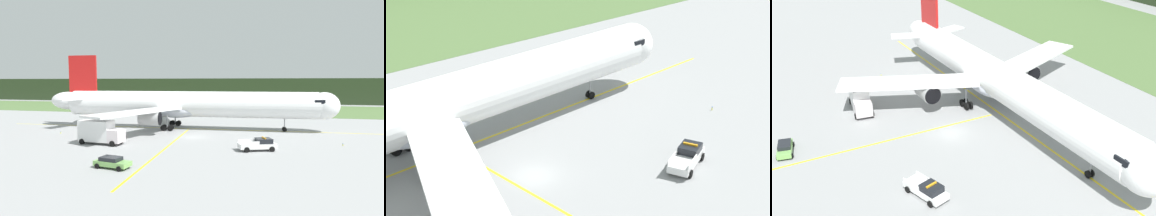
{
  "view_description": "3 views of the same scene",
  "coord_description": "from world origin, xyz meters",
  "views": [
    {
      "loc": [
        11.63,
        -51.6,
        9.9
      ],
      "look_at": [
        -2.14,
        9.59,
        4.33
      ],
      "focal_mm": 28.1,
      "sensor_mm": 36.0,
      "label": 1
    },
    {
      "loc": [
        -28.09,
        -36.07,
        26.12
      ],
      "look_at": [
        6.35,
        1.01,
        4.49
      ],
      "focal_mm": 53.97,
      "sensor_mm": 36.0,
      "label": 2
    },
    {
      "loc": [
        48.68,
        -22.18,
        29.31
      ],
      "look_at": [
        2.69,
        0.69,
        4.84
      ],
      "focal_mm": 41.84,
      "sensor_mm": 36.0,
      "label": 3
    }
  ],
  "objects": [
    {
      "name": "ground",
      "position": [
        0.0,
        0.0,
        0.0
      ],
      "size": [
        320.0,
        320.0,
        0.0
      ],
      "primitive_type": "plane",
      "color": "gray"
    },
    {
      "name": "grass_verge",
      "position": [
        0.0,
        56.06,
        0.02
      ],
      "size": [
        320.0,
        42.79,
        0.04
      ],
      "primitive_type": "cube",
      "color": "#506E3B",
      "rests_on": "ground"
    },
    {
      "name": "distant_tree_line",
      "position": [
        0.0,
        87.91,
        5.62
      ],
      "size": [
        288.0,
        4.67,
        11.25
      ],
      "primitive_type": "cube",
      "color": "#27371E",
      "rests_on": "ground"
    },
    {
      "name": "taxiway_centerline_main",
      "position": [
        -2.9,
        9.13,
        0.0
      ],
      "size": [
        82.08,
        3.48,
        0.01
      ],
      "primitive_type": "cube",
      "rotation": [
        0.0,
        0.0,
        0.04
      ],
      "color": "yellow",
      "rests_on": "ground"
    },
    {
      "name": "taxiway_centerline_spur",
      "position": [
        -1.83,
        -9.98,
        0.0
      ],
      "size": [
        1.68,
        35.58,
        0.01
      ],
      "primitive_type": "cube",
      "rotation": [
        0.0,
        0.0,
        -1.53
      ],
      "color": "yellow",
      "rests_on": "ground"
    },
    {
      "name": "airliner",
      "position": [
        -3.5,
        9.11,
        5.09
      ],
      "size": [
        61.26,
        43.02,
        15.59
      ],
      "color": "white",
      "rests_on": "ground"
    },
    {
      "name": "ops_pickup_truck",
      "position": [
        11.66,
        -8.2,
        0.9
      ],
      "size": [
        5.73,
        3.65,
        1.94
      ],
      "color": "white",
      "rests_on": "ground"
    },
    {
      "name": "catering_truck",
      "position": [
        -12.91,
        -9.0,
        1.95
      ],
      "size": [
        7.45,
        3.26,
        3.88
      ],
      "color": "silver",
      "rests_on": "ground"
    },
    {
      "name": "staff_car",
      "position": [
        -4.7,
        -20.77,
        0.7
      ],
      "size": [
        4.46,
        2.5,
        1.3
      ],
      "color": "#75AF59",
      "rests_on": "ground"
    },
    {
      "name": "taxiway_edge_light_east",
      "position": [
        24.31,
        -2.17,
        0.24
      ],
      "size": [
        0.12,
        0.12,
        0.45
      ],
      "color": "yellow",
      "rests_on": "ground"
    },
    {
      "name": "taxiway_edge_light_west",
      "position": [
        -25.03,
        -2.17,
        0.26
      ],
      "size": [
        0.12,
        0.12,
        0.48
      ],
      "color": "yellow",
      "rests_on": "ground"
    }
  ]
}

